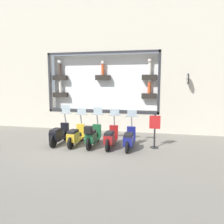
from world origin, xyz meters
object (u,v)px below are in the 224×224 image
scooter_yellow_3 (75,136)px  scooter_green_2 (92,136)px  scooter_black_4 (59,134)px  scooter_navy_0 (129,139)px  scooter_red_1 (111,138)px  shop_sign_post (155,130)px

scooter_yellow_3 → scooter_green_2: bearing=-93.9°
scooter_yellow_3 → scooter_black_4: (0.01, 0.78, 0.02)m
scooter_navy_0 → scooter_green_2: (-0.05, 1.57, 0.07)m
scooter_navy_0 → scooter_green_2: size_ratio=0.99×
scooter_navy_0 → scooter_yellow_3: bearing=89.9°
scooter_red_1 → scooter_green_2: (-0.05, 0.78, 0.05)m
scooter_navy_0 → scooter_red_1: bearing=89.6°
scooter_navy_0 → scooter_yellow_3: size_ratio=1.00×
scooter_navy_0 → scooter_yellow_3: 2.35m
scooter_navy_0 → scooter_black_4: bearing=89.8°
scooter_red_1 → scooter_green_2: 0.79m
scooter_green_2 → scooter_red_1: bearing=-86.0°
scooter_red_1 → scooter_yellow_3: size_ratio=1.00×
scooter_green_2 → shop_sign_post: (0.43, -2.58, 0.27)m
scooter_red_1 → scooter_yellow_3: bearing=90.0°
scooter_yellow_3 → scooter_navy_0: bearing=-90.1°
scooter_red_1 → scooter_green_2: bearing=94.0°
shop_sign_post → scooter_yellow_3: bearing=96.3°
scooter_green_2 → scooter_black_4: scooter_black_4 is taller
scooter_red_1 → shop_sign_post: (0.37, -1.80, 0.32)m
scooter_navy_0 → shop_sign_post: (0.38, -1.01, 0.33)m
scooter_red_1 → scooter_yellow_3: 1.57m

